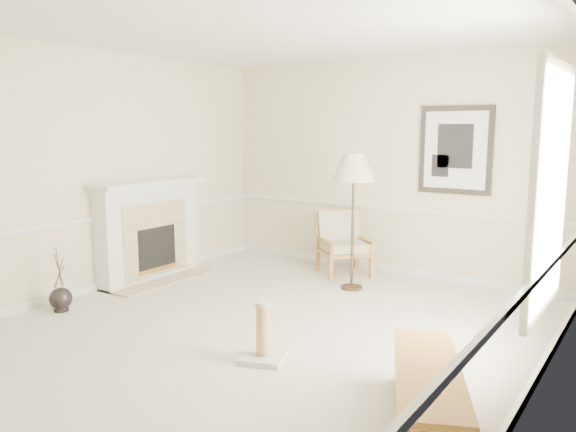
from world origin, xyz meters
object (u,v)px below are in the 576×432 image
(bench, at_px, (428,388))
(scratching_post, at_px, (263,341))
(floor_vase, at_px, (61,299))
(armchair, at_px, (342,240))
(floor_lamp, at_px, (354,171))

(bench, distance_m, scratching_post, 1.58)
(bench, relative_size, scratching_post, 2.86)
(floor_vase, distance_m, armchair, 3.62)
(floor_lamp, bearing_deg, floor_vase, -130.64)
(armchair, xyz_separation_m, floor_lamp, (0.48, -0.61, 1.00))
(floor_vase, relative_size, scratching_post, 1.38)
(bench, bearing_deg, floor_vase, 179.42)
(armchair, relative_size, bench, 0.63)
(scratching_post, bearing_deg, bench, -9.23)
(floor_vase, bearing_deg, bench, -0.58)
(floor_vase, bearing_deg, armchair, 61.54)
(bench, xyz_separation_m, scratching_post, (-1.56, 0.25, -0.11))
(armchair, distance_m, floor_lamp, 1.27)
(armchair, height_order, bench, armchair)
(floor_vase, distance_m, bench, 4.16)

